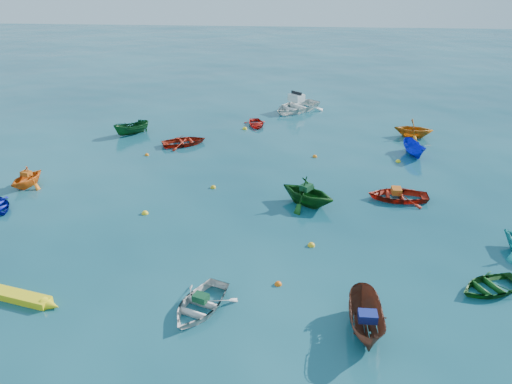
{
  "coord_description": "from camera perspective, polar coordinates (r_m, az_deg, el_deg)",
  "views": [
    {
      "loc": [
        2.11,
        -20.45,
        12.61
      ],
      "look_at": [
        0.0,
        5.0,
        0.4
      ],
      "focal_mm": 35.0,
      "sensor_mm": 36.0,
      "label": 1
    }
  ],
  "objects": [
    {
      "name": "buoy_or_b",
      "position": [
        21.42,
        2.54,
        -10.53
      ],
      "size": [
        0.32,
        0.32,
        0.32
      ],
      "primitive_type": "sphere",
      "color": "#F8620D",
      "rests_on": "ground"
    },
    {
      "name": "buoy_or_c",
      "position": [
        35.47,
        -12.37,
        4.12
      ],
      "size": [
        0.3,
        0.3,
        0.3
      ],
      "primitive_type": "sphere",
      "color": "orange",
      "rests_on": "ground"
    },
    {
      "name": "buoy_ye_a",
      "position": [
        24.13,
        6.33,
        -6.12
      ],
      "size": [
        0.36,
        0.36,
        0.36
      ],
      "primitive_type": "sphere",
      "color": "yellow",
      "rests_on": "ground"
    },
    {
      "name": "kayak_yellow",
      "position": [
        22.85,
        -25.86,
        -10.91
      ],
      "size": [
        4.05,
        1.53,
        0.41
      ],
      "primitive_type": null,
      "rotation": [
        0.0,
        0.0,
        1.33
      ],
      "color": "yellow",
      "rests_on": "ground"
    },
    {
      "name": "sampan_brown_mid",
      "position": [
        19.57,
        12.36,
        -15.27
      ],
      "size": [
        1.28,
        3.35,
        1.29
      ],
      "primitive_type": "imported",
      "rotation": [
        0.0,
        0.0,
        -0.01
      ],
      "color": "brown",
      "rests_on": "ground"
    },
    {
      "name": "dinghy_red_nw",
      "position": [
        37.06,
        -8.19,
        5.39
      ],
      "size": [
        3.9,
        3.46,
        0.67
      ],
      "primitive_type": "imported",
      "rotation": [
        0.0,
        0.0,
        2.02
      ],
      "color": "#A01E0D",
      "rests_on": "ground"
    },
    {
      "name": "buoy_ye_b",
      "position": [
        27.47,
        -12.57,
        -2.44
      ],
      "size": [
        0.37,
        0.37,
        0.37
      ],
      "primitive_type": "sphere",
      "color": "yellow",
      "rests_on": "ground"
    },
    {
      "name": "motorboat_white",
      "position": [
        45.15,
        4.59,
        9.26
      ],
      "size": [
        5.95,
        6.06,
        1.63
      ],
      "primitive_type": "imported",
      "rotation": [
        0.0,
        0.0,
        -0.73
      ],
      "color": "white",
      "rests_on": "ground"
    },
    {
      "name": "buoy_ye_e",
      "position": [
        34.87,
        15.92,
        3.34
      ],
      "size": [
        0.34,
        0.34,
        0.34
      ],
      "primitive_type": "sphere",
      "color": "yellow",
      "rests_on": "ground"
    },
    {
      "name": "buoy_or_e",
      "position": [
        34.6,
        6.74,
        4.0
      ],
      "size": [
        0.32,
        0.32,
        0.32
      ],
      "primitive_type": "sphere",
      "color": "orange",
      "rests_on": "ground"
    },
    {
      "name": "tarp_green_b",
      "position": [
        27.56,
        5.76,
        0.53
      ],
      "size": [
        0.79,
        0.83,
        0.32
      ],
      "primitive_type": "cube",
      "rotation": [
        0.0,
        0.0,
        0.99
      ],
      "color": "#104021",
      "rests_on": "dinghy_green_n"
    },
    {
      "name": "dinghy_orange_far",
      "position": [
        40.14,
        17.45,
        6.05
      ],
      "size": [
        3.22,
        2.91,
        1.49
      ],
      "primitive_type": "imported",
      "rotation": [
        0.0,
        0.0,
        1.39
      ],
      "color": "#C36A12",
      "rests_on": "ground"
    },
    {
      "name": "sampan_blue_far",
      "position": [
        36.39,
        17.53,
        4.05
      ],
      "size": [
        1.52,
        2.9,
        1.07
      ],
      "primitive_type": "imported",
      "rotation": [
        0.0,
        0.0,
        0.18
      ],
      "color": "#0E1EB9",
      "rests_on": "ground"
    },
    {
      "name": "dinghy_white_near",
      "position": [
        20.26,
        -6.41,
        -13.13
      ],
      "size": [
        3.26,
        3.79,
        0.66
      ],
      "primitive_type": "imported",
      "rotation": [
        0.0,
        0.0,
        -0.36
      ],
      "color": "silver",
      "rests_on": "ground"
    },
    {
      "name": "ground",
      "position": [
        24.11,
        -0.99,
        -5.97
      ],
      "size": [
        160.0,
        160.0,
        0.0
      ],
      "primitive_type": "plane",
      "color": "#093547",
      "rests_on": "ground"
    },
    {
      "name": "buoy_ye_d",
      "position": [
        40.05,
        -1.29,
        7.2
      ],
      "size": [
        0.38,
        0.38,
        0.38
      ],
      "primitive_type": "sphere",
      "color": "yellow",
      "rests_on": "ground"
    },
    {
      "name": "dinghy_orange_w",
      "position": [
        33.01,
        -24.59,
        0.65
      ],
      "size": [
        2.7,
        2.94,
        1.3
      ],
      "primitive_type": "imported",
      "rotation": [
        0.0,
        0.0,
        -0.26
      ],
      "color": "orange",
      "rests_on": "ground"
    },
    {
      "name": "dinghy_green_e",
      "position": [
        23.24,
        25.14,
        -10.09
      ],
      "size": [
        3.49,
        3.11,
        0.6
      ],
      "primitive_type": "imported",
      "rotation": [
        0.0,
        0.0,
        -1.12
      ],
      "color": "#104814",
      "rests_on": "ground"
    },
    {
      "name": "dinghy_green_n",
      "position": [
        27.96,
        5.85,
        -1.4
      ],
      "size": [
        4.23,
        4.1,
        1.7
      ],
      "primitive_type": "imported",
      "rotation": [
        0.0,
        0.0,
        0.99
      ],
      "color": "#104813",
      "rests_on": "ground"
    },
    {
      "name": "tarp_green_a",
      "position": [
        20.03,
        -6.33,
        -11.92
      ],
      "size": [
        0.69,
        0.61,
        0.28
      ],
      "primitive_type": "cube",
      "rotation": [
        0.0,
        0.0,
        -0.36
      ],
      "color": "#114627",
      "rests_on": "dinghy_white_near"
    },
    {
      "name": "dinghy_red_ne",
      "position": [
        29.52,
        15.83,
        -0.77
      ],
      "size": [
        3.41,
        2.49,
        0.69
      ],
      "primitive_type": "imported",
      "rotation": [
        0.0,
        0.0,
        -1.6
      ],
      "color": "#A91F0E",
      "rests_on": "ground"
    },
    {
      "name": "tarp_orange_b",
      "position": [
        29.29,
        15.76,
        0.14
      ],
      "size": [
        0.55,
        0.71,
        0.34
      ],
      "primitive_type": "cube",
      "rotation": [
        0.0,
        0.0,
        -1.6
      ],
      "color": "#CA5614",
      "rests_on": "dinghy_red_ne"
    },
    {
      "name": "dinghy_red_far",
      "position": [
        40.91,
        0.02,
        7.6
      ],
      "size": [
        2.36,
        2.89,
        0.52
      ],
      "primitive_type": "imported",
      "rotation": [
        0.0,
        0.0,
        0.24
      ],
      "color": "red",
      "rests_on": "ground"
    },
    {
      "name": "buoy_or_d",
      "position": [
        29.43,
        6.77,
        -0.01
      ],
      "size": [
        0.37,
        0.37,
        0.37
      ],
      "primitive_type": "sphere",
      "color": "orange",
      "rests_on": "ground"
    },
    {
      "name": "sampan_green_far",
      "position": [
        40.02,
        -13.93,
        6.43
      ],
      "size": [
        2.85,
        2.61,
        1.09
      ],
      "primitive_type": "imported",
      "rotation": [
        0.0,
        0.0,
        -0.88
      ],
      "color": "#10451C",
      "rests_on": "ground"
    },
    {
      "name": "buoy_ye_c",
      "position": [
        29.87,
        -4.92,
        0.48
      ],
      "size": [
        0.33,
        0.33,
        0.33
      ],
      "primitive_type": "sphere",
      "color": "gold",
      "rests_on": "ground"
    },
    {
      "name": "tarp_blue_a",
      "position": [
        18.95,
        12.64,
        -13.71
      ],
      "size": [
        0.68,
        0.52,
        0.33
      ],
      "primitive_type": "cube",
      "rotation": [
        0.0,
        0.0,
        -0.01
      ],
      "color": "navy",
      "rests_on": "sampan_brown_mid"
    },
    {
      "name": "tarp_orange_a",
      "position": [
        32.75,
        -24.78,
        1.93
      ],
      "size": [
        0.65,
        0.56,
        0.27
      ],
      "primitive_type": "cube",
      "rotation": [
        0.0,
        0.0,
        -0.26
      ],
      "color": "#CA5914",
      "rests_on": "dinghy_orange_w"
    }
  ]
}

